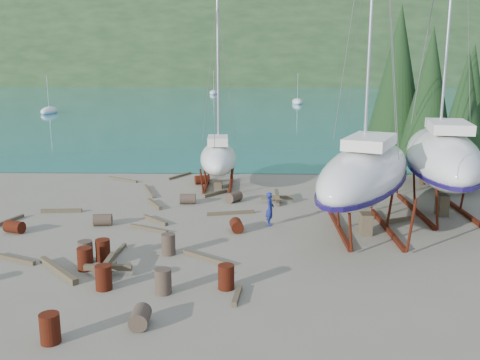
{
  "coord_description": "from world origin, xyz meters",
  "views": [
    {
      "loc": [
        1.29,
        -22.28,
        7.84
      ],
      "look_at": [
        0.76,
        3.0,
        2.23
      ],
      "focal_mm": 40.0,
      "sensor_mm": 36.0,
      "label": 1
    }
  ],
  "objects_px": {
    "large_sailboat_near": "(366,172)",
    "large_sailboat_far": "(442,156)",
    "worker": "(270,209)",
    "small_sailboat_shore": "(218,157)"
  },
  "relations": [
    {
      "from": "small_sailboat_shore",
      "to": "worker",
      "type": "distance_m",
      "value": 8.85
    },
    {
      "from": "large_sailboat_near",
      "to": "large_sailboat_far",
      "type": "distance_m",
      "value": 5.64
    },
    {
      "from": "large_sailboat_near",
      "to": "worker",
      "type": "height_order",
      "value": "large_sailboat_near"
    },
    {
      "from": "large_sailboat_far",
      "to": "small_sailboat_shore",
      "type": "xyz_separation_m",
      "value": [
        -12.04,
        5.74,
        -1.15
      ]
    },
    {
      "from": "large_sailboat_near",
      "to": "small_sailboat_shore",
      "type": "distance_m",
      "value": 11.67
    },
    {
      "from": "large_sailboat_far",
      "to": "worker",
      "type": "height_order",
      "value": "large_sailboat_far"
    },
    {
      "from": "large_sailboat_far",
      "to": "worker",
      "type": "bearing_deg",
      "value": -153.42
    },
    {
      "from": "large_sailboat_far",
      "to": "small_sailboat_shore",
      "type": "height_order",
      "value": "large_sailboat_far"
    },
    {
      "from": "worker",
      "to": "large_sailboat_near",
      "type": "bearing_deg",
      "value": -88.54
    },
    {
      "from": "large_sailboat_far",
      "to": "large_sailboat_near",
      "type": "bearing_deg",
      "value": -134.07
    }
  ]
}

